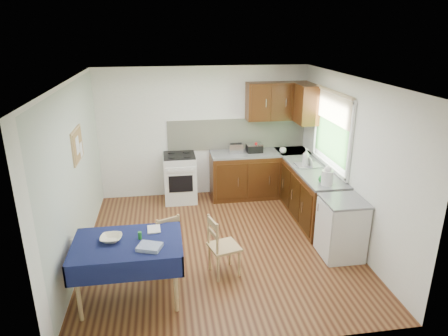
{
  "coord_description": "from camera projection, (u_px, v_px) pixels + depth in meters",
  "views": [
    {
      "loc": [
        -0.75,
        -5.34,
        3.17
      ],
      "look_at": [
        0.11,
        0.25,
        1.17
      ],
      "focal_mm": 32.0,
      "sensor_mm": 36.0,
      "label": 1
    }
  ],
  "objects": [
    {
      "name": "wall_right",
      "position": [
        350.0,
        162.0,
        6.01
      ],
      "size": [
        0.02,
        4.2,
        2.5
      ],
      "primitive_type": "cube",
      "color": "white",
      "rests_on": "ground"
    },
    {
      "name": "kettle",
      "position": [
        327.0,
        176.0,
        6.04
      ],
      "size": [
        0.18,
        0.18,
        0.3
      ],
      "color": "silver",
      "rests_on": "worktop_right"
    },
    {
      "name": "stove",
      "position": [
        180.0,
        178.0,
        7.59
      ],
      "size": [
        0.6,
        0.61,
        0.92
      ],
      "color": "silver",
      "rests_on": "ground"
    },
    {
      "name": "sandwich_press",
      "position": [
        254.0,
        148.0,
        7.65
      ],
      "size": [
        0.29,
        0.25,
        0.17
      ],
      "rotation": [
        0.0,
        0.0,
        0.05
      ],
      "color": "black",
      "rests_on": "worktop_back"
    },
    {
      "name": "fridge",
      "position": [
        342.0,
        228.0,
        5.72
      ],
      "size": [
        0.58,
        0.6,
        0.89
      ],
      "color": "silver",
      "rests_on": "ground"
    },
    {
      "name": "worktop_right",
      "position": [
        314.0,
        171.0,
        6.7
      ],
      "size": [
        0.6,
        1.7,
        0.04
      ],
      "primitive_type": "cube",
      "color": "slate",
      "rests_on": "base_cabinets"
    },
    {
      "name": "wall_front",
      "position": [
        250.0,
        242.0,
        3.77
      ],
      "size": [
        4.0,
        0.02,
        2.5
      ],
      "primitive_type": "cube",
      "color": "white",
      "rests_on": "ground"
    },
    {
      "name": "soap_bottle_c",
      "position": [
        323.0,
        178.0,
        6.13
      ],
      "size": [
        0.17,
        0.17,
        0.17
      ],
      "primitive_type": "imported",
      "rotation": [
        0.0,
        0.0,
        3.59
      ],
      "color": "#238233",
      "rests_on": "worktop_right"
    },
    {
      "name": "yellow_packet",
      "position": [
        250.0,
        148.0,
        7.68
      ],
      "size": [
        0.13,
        0.11,
        0.15
      ],
      "primitive_type": "cube",
      "rotation": [
        0.0,
        0.0,
        0.42
      ],
      "color": "yellow",
      "rests_on": "worktop_back"
    },
    {
      "name": "window",
      "position": [
        332.0,
        125.0,
        6.52
      ],
      "size": [
        0.04,
        1.48,
        1.26
      ],
      "color": "#275322",
      "rests_on": "wall_right"
    },
    {
      "name": "upper_cabinets",
      "position": [
        286.0,
        102.0,
        7.42
      ],
      "size": [
        1.2,
        0.85,
        0.7
      ],
      "color": "#361C09",
      "rests_on": "wall_back"
    },
    {
      "name": "ceiling",
      "position": [
        219.0,
        80.0,
        5.31
      ],
      "size": [
        4.0,
        4.2,
        0.02
      ],
      "primitive_type": "cube",
      "color": "white",
      "rests_on": "wall_back"
    },
    {
      "name": "tea_towel",
      "position": [
        150.0,
        247.0,
        4.55
      ],
      "size": [
        0.32,
        0.28,
        0.05
      ],
      "primitive_type": "cube",
      "rotation": [
        0.0,
        0.0,
        -0.36
      ],
      "color": "navy",
      "rests_on": "dining_table"
    },
    {
      "name": "worktop_corner",
      "position": [
        293.0,
        151.0,
        7.77
      ],
      "size": [
        0.6,
        0.6,
        0.04
      ],
      "primitive_type": "cube",
      "color": "slate",
      "rests_on": "base_cabinets"
    },
    {
      "name": "soap_bottle_b",
      "position": [
        309.0,
        160.0,
        6.91
      ],
      "size": [
        0.11,
        0.11,
        0.17
      ],
      "primitive_type": "imported",
      "rotation": [
        0.0,
        0.0,
        2.15
      ],
      "color": "#1C57A8",
      "rests_on": "worktop_right"
    },
    {
      "name": "splashback",
      "position": [
        237.0,
        134.0,
        7.78
      ],
      "size": [
        2.7,
        0.02,
        0.6
      ],
      "primitive_type": "cube",
      "color": "beige",
      "rests_on": "wall_back"
    },
    {
      "name": "chair_far",
      "position": [
        165.0,
        240.0,
        5.4
      ],
      "size": [
        0.49,
        0.49,
        0.84
      ],
      "rotation": [
        0.0,
        0.0,
        3.56
      ],
      "color": "tan",
      "rests_on": "ground"
    },
    {
      "name": "corkboard",
      "position": [
        77.0,
        145.0,
        5.61
      ],
      "size": [
        0.04,
        0.62,
        0.47
      ],
      "color": "tan",
      "rests_on": "wall_left"
    },
    {
      "name": "soap_bottle_a",
      "position": [
        306.0,
        158.0,
        6.82
      ],
      "size": [
        0.17,
        0.17,
        0.32
      ],
      "primitive_type": "imported",
      "rotation": [
        0.0,
        0.0,
        0.53
      ],
      "color": "silver",
      "rests_on": "worktop_right"
    },
    {
      "name": "sauce_bottle",
      "position": [
        256.0,
        148.0,
        7.57
      ],
      "size": [
        0.05,
        0.05,
        0.2
      ],
      "primitive_type": "cylinder",
      "color": "red",
      "rests_on": "worktop_back"
    },
    {
      "name": "spice_jar",
      "position": [
        140.0,
        235.0,
        4.75
      ],
      "size": [
        0.04,
        0.04,
        0.09
      ],
      "primitive_type": "cylinder",
      "color": "#227E29",
      "rests_on": "dining_table"
    },
    {
      "name": "book",
      "position": [
        147.0,
        230.0,
        4.96
      ],
      "size": [
        0.17,
        0.22,
        0.02
      ],
      "primitive_type": "imported",
      "rotation": [
        0.0,
        0.0,
        0.06
      ],
      "color": "white",
      "rests_on": "dining_table"
    },
    {
      "name": "cup",
      "position": [
        283.0,
        151.0,
        7.58
      ],
      "size": [
        0.13,
        0.13,
        0.1
      ],
      "primitive_type": "imported",
      "rotation": [
        0.0,
        0.0,
        0.06
      ],
      "color": "white",
      "rests_on": "worktop_back"
    },
    {
      "name": "base_cabinets",
      "position": [
        282.0,
        184.0,
        7.36
      ],
      "size": [
        1.9,
        2.3,
        0.86
      ],
      "color": "#361C09",
      "rests_on": "ground"
    },
    {
      "name": "chair_near",
      "position": [
        221.0,
        244.0,
        5.28
      ],
      "size": [
        0.46,
        0.46,
        0.85
      ],
      "rotation": [
        0.0,
        0.0,
        1.83
      ],
      "color": "tan",
      "rests_on": "ground"
    },
    {
      "name": "worktop_back",
      "position": [
        260.0,
        153.0,
        7.67
      ],
      "size": [
        1.9,
        0.6,
        0.04
      ],
      "primitive_type": "cube",
      "color": "slate",
      "rests_on": "base_cabinets"
    },
    {
      "name": "plate_bowl",
      "position": [
        111.0,
        238.0,
        4.71
      ],
      "size": [
        0.27,
        0.27,
        0.06
      ],
      "primitive_type": "imported",
      "rotation": [
        0.0,
        0.0,
        -0.08
      ],
      "color": "#EEE8C3",
      "rests_on": "dining_table"
    },
    {
      "name": "floor",
      "position": [
        219.0,
        245.0,
        6.14
      ],
      "size": [
        4.2,
        4.2,
        0.0
      ],
      "primitive_type": "plane",
      "color": "#452112",
      "rests_on": "ground"
    },
    {
      "name": "wall_back",
      "position": [
        204.0,
        132.0,
        7.68
      ],
      "size": [
        4.0,
        0.02,
        2.5
      ],
      "primitive_type": "cube",
      "color": "white",
      "rests_on": "ground"
    },
    {
      "name": "dining_table",
      "position": [
        128.0,
        250.0,
        4.73
      ],
      "size": [
        1.28,
        0.87,
        0.78
      ],
      "rotation": [
        0.0,
        0.0,
        -0.01
      ],
      "color": "#0E103B",
      "rests_on": "ground"
    },
    {
      "name": "dish_rack",
      "position": [
        308.0,
        165.0,
        6.89
      ],
      "size": [
        0.4,
        0.31,
        0.19
      ],
      "rotation": [
        0.0,
        0.0,
        -0.43
      ],
      "color": "gray",
      "rests_on": "worktop_right"
    },
    {
      "name": "toaster",
      "position": [
        236.0,
        148.0,
        7.57
      ],
      "size": [
        0.26,
        0.16,
        0.2
      ],
      "rotation": [
        0.0,
        0.0,
        0.18
      ],
      "color": "silver",
      "rests_on": "worktop_back"
    },
    {
      "name": "wall_left",
      "position": [
        74.0,
        176.0,
        5.44
      ],
      "size": [
        0.02,
        4.2,
        2.5
      ],
      "primitive_type": "cube",
      "color": "silver",
      "rests_on": "ground"
    }
  ]
}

